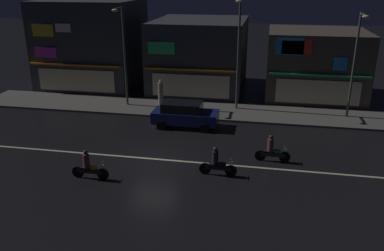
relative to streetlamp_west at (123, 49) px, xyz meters
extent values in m
plane|color=black|center=(4.54, -8.64, -4.42)|extent=(140.00, 140.00, 0.00)
cube|color=beige|center=(4.54, -8.64, -4.42)|extent=(30.56, 0.16, 0.01)
cube|color=#5B5954|center=(4.54, 0.17, -4.35)|extent=(32.16, 4.16, 0.14)
cube|color=#383A3F|center=(-5.11, 5.91, -0.66)|extent=(8.32, 7.21, 7.52)
cube|color=orange|center=(-5.11, 2.18, -1.82)|extent=(7.91, 0.24, 0.12)
cube|color=#D83FD8|center=(-7.57, 2.24, -0.88)|extent=(1.91, 0.08, 0.83)
cube|color=white|center=(-5.80, 2.24, 1.13)|extent=(1.29, 0.08, 0.66)
cube|color=yellow|center=(-7.58, 2.24, 0.90)|extent=(1.80, 0.08, 0.97)
cube|color=beige|center=(-5.11, 2.24, -3.12)|extent=(6.66, 0.06, 1.80)
cube|color=#383A3F|center=(4.54, 6.72, -1.43)|extent=(7.70, 8.84, 5.98)
cube|color=orange|center=(4.54, 2.18, -1.82)|extent=(7.31, 0.24, 0.12)
cube|color=#33E572|center=(2.25, 2.24, -0.22)|extent=(2.12, 0.08, 0.94)
cube|color=beige|center=(4.54, 2.24, -3.12)|extent=(6.16, 0.06, 1.80)
cube|color=#4C443A|center=(14.18, 5.81, -1.72)|extent=(7.64, 7.03, 5.40)
cube|color=#33E572|center=(14.18, 2.18, -1.82)|extent=(7.26, 0.24, 0.12)
cube|color=#268CF2|center=(11.93, 2.24, 0.16)|extent=(1.95, 0.08, 1.16)
cube|color=red|center=(12.40, 2.24, 0.13)|extent=(2.14, 0.08, 0.97)
cube|color=#268CF2|center=(15.54, 2.24, -0.95)|extent=(0.96, 0.08, 0.93)
cube|color=beige|center=(14.18, 2.24, -3.12)|extent=(6.11, 0.06, 1.80)
cylinder|color=#47494C|center=(0.00, 0.22, -0.64)|extent=(0.16, 0.16, 7.28)
cube|color=#47494C|center=(0.00, -0.48, 2.90)|extent=(0.10, 1.40, 0.10)
ellipsoid|color=#F9E099|center=(0.00, -1.18, 2.82)|extent=(0.44, 0.32, 0.20)
cylinder|color=#47494C|center=(8.30, 0.85, -0.33)|extent=(0.16, 0.16, 7.91)
ellipsoid|color=#F9E099|center=(8.30, -0.55, 3.45)|extent=(0.44, 0.32, 0.20)
cylinder|color=#47494C|center=(16.12, 0.47, -0.73)|extent=(0.16, 0.16, 7.11)
cube|color=#47494C|center=(16.12, -0.23, 2.73)|extent=(0.10, 1.40, 0.10)
ellipsoid|color=#F9E099|center=(16.12, -0.93, 2.65)|extent=(0.44, 0.32, 0.20)
cylinder|color=gray|center=(2.46, 0.95, -3.46)|extent=(0.40, 0.40, 1.65)
sphere|color=tan|center=(2.46, 0.95, -2.52)|extent=(0.22, 0.22, 0.22)
cube|color=navy|center=(5.28, -3.32, -3.73)|extent=(4.30, 1.78, 0.76)
cube|color=black|center=(5.07, -3.32, -3.05)|extent=(2.58, 1.57, 0.60)
cube|color=#F9F2CC|center=(7.39, -2.72, -3.63)|extent=(0.08, 0.20, 0.12)
cube|color=#F9F2CC|center=(7.39, -3.93, -3.63)|extent=(0.08, 0.20, 0.12)
cylinder|color=black|center=(6.70, -2.43, -4.11)|extent=(0.62, 0.20, 0.62)
cylinder|color=black|center=(6.70, -4.21, -4.11)|extent=(0.62, 0.20, 0.62)
cylinder|color=black|center=(3.87, -2.43, -4.11)|extent=(0.62, 0.20, 0.62)
cylinder|color=black|center=(3.87, -4.21, -4.11)|extent=(0.62, 0.20, 0.62)
cylinder|color=black|center=(8.94, -9.84, -4.12)|extent=(0.60, 0.08, 0.60)
cylinder|color=black|center=(7.64, -9.84, -4.12)|extent=(0.60, 0.10, 0.60)
cube|color=black|center=(8.29, -9.84, -4.02)|extent=(1.30, 0.14, 0.20)
ellipsoid|color=black|center=(8.49, -9.84, -3.80)|extent=(0.44, 0.26, 0.24)
cube|color=black|center=(8.09, -9.84, -3.87)|extent=(0.56, 0.22, 0.10)
cylinder|color=slate|center=(8.89, -9.84, -3.57)|extent=(0.03, 0.60, 0.03)
sphere|color=white|center=(8.98, -9.84, -3.67)|extent=(0.14, 0.14, 0.14)
cylinder|color=#232328|center=(8.14, -9.84, -3.47)|extent=(0.32, 0.32, 0.70)
sphere|color=#333338|center=(8.14, -9.84, -3.01)|extent=(0.22, 0.22, 0.22)
cylinder|color=black|center=(11.62, -7.71, -4.12)|extent=(0.60, 0.08, 0.60)
cylinder|color=black|center=(10.32, -7.71, -4.12)|extent=(0.60, 0.10, 0.60)
cube|color=black|center=(10.97, -7.71, -4.02)|extent=(1.30, 0.14, 0.20)
ellipsoid|color=#268C3F|center=(11.17, -7.71, -3.80)|extent=(0.44, 0.26, 0.24)
cube|color=black|center=(10.77, -7.71, -3.87)|extent=(0.56, 0.22, 0.10)
cylinder|color=slate|center=(11.57, -7.71, -3.57)|extent=(0.03, 0.60, 0.03)
sphere|color=white|center=(11.66, -7.71, -3.67)|extent=(0.14, 0.14, 0.14)
cylinder|color=brown|center=(10.82, -7.71, -3.47)|extent=(0.32, 0.32, 0.70)
sphere|color=#333338|center=(10.82, -7.71, -3.01)|extent=(0.22, 0.22, 0.22)
cylinder|color=black|center=(2.82, -11.38, -4.12)|extent=(0.60, 0.08, 0.60)
cylinder|color=black|center=(1.52, -11.38, -4.12)|extent=(0.60, 0.10, 0.60)
cube|color=black|center=(2.17, -11.38, -4.02)|extent=(1.30, 0.14, 0.20)
ellipsoid|color=gold|center=(2.37, -11.38, -3.80)|extent=(0.44, 0.26, 0.24)
cube|color=black|center=(1.97, -11.38, -3.87)|extent=(0.56, 0.22, 0.10)
cylinder|color=slate|center=(2.77, -11.38, -3.57)|extent=(0.03, 0.60, 0.03)
sphere|color=white|center=(2.86, -11.38, -3.67)|extent=(0.14, 0.14, 0.14)
cylinder|color=brown|center=(2.02, -11.38, -3.47)|extent=(0.32, 0.32, 0.70)
sphere|color=#333338|center=(2.02, -11.38, -3.01)|extent=(0.22, 0.22, 0.22)
cone|color=orange|center=(2.90, -2.83, -4.15)|extent=(0.36, 0.36, 0.55)
camera|label=1|loc=(10.37, -27.73, 4.92)|focal=37.38mm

